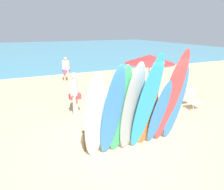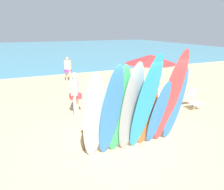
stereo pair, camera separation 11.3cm
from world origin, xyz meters
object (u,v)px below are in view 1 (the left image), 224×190
at_px(surfboard_white_0, 95,119).
at_px(surfboard_orange_5, 147,113).
at_px(surfboard_blue_8, 175,105).
at_px(surfboard_grey_3, 132,110).
at_px(surfboard_teal_4, 146,106).
at_px(surfboard_blue_1, 112,115).
at_px(beach_chair_blue, 155,91).
at_px(beachgoer_by_water, 66,68).
at_px(beach_umbrella, 150,59).
at_px(surfboard_red_7, 170,100).
at_px(beach_chair_red, 192,98).
at_px(surfboard_green_2, 120,112).
at_px(beachgoer_strolling, 75,91).
at_px(surfboard_rack, 128,126).
at_px(surfboard_blue_6, 159,114).

distance_m(surfboard_white_0, surfboard_orange_5, 1.49).
relative_size(surfboard_white_0, surfboard_blue_8, 1.00).
xyz_separation_m(surfboard_grey_3, surfboard_teal_4, (0.30, -0.15, 0.10)).
distance_m(surfboard_grey_3, surfboard_teal_4, 0.35).
distance_m(surfboard_white_0, surfboard_teal_4, 1.29).
xyz_separation_m(surfboard_blue_1, beach_chair_blue, (3.71, 3.42, -0.83)).
height_order(surfboard_blue_8, beachgoer_by_water, surfboard_blue_8).
relative_size(surfboard_teal_4, beach_umbrella, 1.28).
distance_m(surfboard_blue_1, surfboard_red_7, 1.70).
bearing_deg(surfboard_blue_8, surfboard_teal_4, -170.89).
xyz_separation_m(surfboard_blue_1, surfboard_teal_4, (0.88, -0.08, 0.10)).
distance_m(surfboard_teal_4, beach_chair_red, 4.29).
bearing_deg(beach_chair_red, beachgoer_by_water, 124.73).
height_order(surfboard_blue_1, surfboard_blue_8, surfboard_blue_1).
distance_m(surfboard_red_7, beach_chair_red, 3.58).
xyz_separation_m(surfboard_green_2, beachgoer_strolling, (-0.35, 3.15, -0.28)).
bearing_deg(beachgoer_strolling, surfboard_orange_5, 47.70).
bearing_deg(beach_chair_blue, beach_umbrella, -153.16).
height_order(surfboard_green_2, surfboard_red_7, surfboard_red_7).
relative_size(surfboard_grey_3, beach_umbrella, 1.16).
height_order(surfboard_rack, beach_umbrella, beach_umbrella).
height_order(surfboard_orange_5, beachgoer_strolling, surfboard_orange_5).
relative_size(surfboard_white_0, surfboard_blue_1, 0.91).
relative_size(surfboard_rack, beach_chair_blue, 3.39).
height_order(surfboard_green_2, beach_chair_red, surfboard_green_2).
bearing_deg(surfboard_orange_5, beach_chair_red, 32.34).
xyz_separation_m(surfboard_grey_3, beachgoer_strolling, (-0.65, 3.20, -0.31)).
bearing_deg(surfboard_green_2, surfboard_grey_3, -13.50).
relative_size(surfboard_orange_5, surfboard_blue_8, 0.89).
bearing_deg(beach_umbrella, surfboard_blue_8, -108.10).
xyz_separation_m(surfboard_grey_3, surfboard_red_7, (1.12, -0.07, 0.13)).
relative_size(surfboard_blue_8, beach_umbrella, 1.07).
relative_size(surfboard_teal_4, beachgoer_strolling, 1.73).
bearing_deg(surfboard_orange_5, beachgoer_by_water, 97.24).
relative_size(surfboard_rack, surfboard_blue_1, 1.06).
xyz_separation_m(surfboard_blue_8, beach_chair_red, (2.54, 1.87, -0.73)).
bearing_deg(surfboard_grey_3, surfboard_orange_5, 7.46).
bearing_deg(beach_chair_blue, surfboard_blue_6, -136.16).
xyz_separation_m(surfboard_blue_8, beachgoer_strolling, (-2.05, 3.16, -0.21)).
distance_m(surfboard_green_2, beachgoer_by_water, 8.47).
height_order(beachgoer_strolling, beach_chair_blue, beachgoer_strolling).
relative_size(beachgoer_strolling, beach_chair_blue, 2.02).
bearing_deg(beach_umbrella, surfboard_grey_3, -130.43).
bearing_deg(surfboard_red_7, surfboard_grey_3, 173.57).
bearing_deg(surfboard_teal_4, surfboard_green_2, 156.59).
bearing_deg(surfboard_orange_5, surfboard_blue_6, -14.65).
relative_size(surfboard_rack, surfboard_blue_8, 1.17).
height_order(surfboard_blue_6, beach_chair_blue, surfboard_blue_6).
xyz_separation_m(surfboard_white_0, beach_chair_blue, (4.09, 3.29, -0.74)).
distance_m(surfboard_blue_1, surfboard_teal_4, 0.89).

